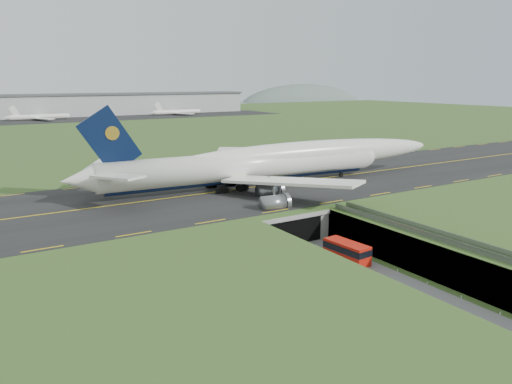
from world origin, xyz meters
TOP-DOWN VIEW (x-y plane):
  - ground at (0.00, 0.00)m, footprint 900.00×900.00m
  - airfield_deck at (0.00, 0.00)m, footprint 800.00×800.00m
  - trench_road at (0.00, -7.50)m, footprint 12.00×75.00m
  - taxiway at (0.00, 33.00)m, footprint 800.00×44.00m
  - tunnel_portal at (0.00, 16.71)m, footprint 17.00×22.30m
  - guideway at (11.00, -19.11)m, footprint 3.00×53.00m
  - jumbo_jet at (11.46, 33.44)m, footprint 97.52×62.06m
  - shuttle_tram at (2.21, -3.86)m, footprint 3.93×8.80m
  - cargo_terminal at (-0.00, 299.41)m, footprint 320.00×67.00m
  - distant_hills at (64.38, 430.00)m, footprint 700.00×91.00m

SIDE VIEW (x-z plane):
  - distant_hills at x=64.38m, z-range -34.00..26.00m
  - ground at x=0.00m, z-range 0.00..0.00m
  - trench_road at x=0.00m, z-range 0.00..0.20m
  - shuttle_tram at x=2.21m, z-range 0.16..3.63m
  - airfield_deck at x=0.00m, z-range 0.00..6.00m
  - tunnel_portal at x=0.00m, z-range 0.33..6.33m
  - guideway at x=11.00m, z-range 1.80..8.85m
  - taxiway at x=0.00m, z-range 6.00..6.18m
  - jumbo_jet at x=11.46m, z-range 1.25..21.84m
  - cargo_terminal at x=0.00m, z-range 6.16..21.76m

